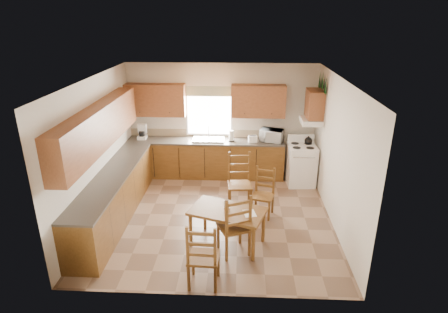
{
  "coord_description": "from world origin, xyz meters",
  "views": [
    {
      "loc": [
        0.47,
        -6.51,
        3.8
      ],
      "look_at": [
        0.15,
        0.3,
        1.15
      ],
      "focal_mm": 30.0,
      "sensor_mm": 36.0,
      "label": 1
    }
  ],
  "objects_px": {
    "stove": "(301,165)",
    "chair_far_left": "(240,182)",
    "dining_table": "(227,227)",
    "chair_near_left": "(203,253)",
    "microwave": "(272,135)",
    "chair_far_right": "(263,193)",
    "chair_near_right": "(234,223)"
  },
  "relations": [
    {
      "from": "stove",
      "to": "dining_table",
      "type": "height_order",
      "value": "stove"
    },
    {
      "from": "chair_near_left",
      "to": "chair_far_left",
      "type": "bearing_deg",
      "value": -99.05
    },
    {
      "from": "chair_near_right",
      "to": "microwave",
      "type": "bearing_deg",
      "value": -128.49
    },
    {
      "from": "dining_table",
      "to": "chair_near_left",
      "type": "bearing_deg",
      "value": -87.55
    },
    {
      "from": "chair_far_left",
      "to": "chair_far_right",
      "type": "distance_m",
      "value": 0.56
    },
    {
      "from": "dining_table",
      "to": "chair_near_left",
      "type": "xyz_separation_m",
      "value": [
        -0.31,
        -1.04,
        0.2
      ]
    },
    {
      "from": "stove",
      "to": "microwave",
      "type": "distance_m",
      "value": 0.98
    },
    {
      "from": "chair_near_left",
      "to": "chair_far_left",
      "type": "xyz_separation_m",
      "value": [
        0.51,
        2.38,
        0.04
      ]
    },
    {
      "from": "chair_near_left",
      "to": "chair_near_right",
      "type": "relative_size",
      "value": 0.96
    },
    {
      "from": "chair_near_right",
      "to": "chair_near_left",
      "type": "bearing_deg",
      "value": 38.52
    },
    {
      "from": "stove",
      "to": "dining_table",
      "type": "relative_size",
      "value": 0.75
    },
    {
      "from": "microwave",
      "to": "chair_near_right",
      "type": "height_order",
      "value": "microwave"
    },
    {
      "from": "stove",
      "to": "chair_far_left",
      "type": "bearing_deg",
      "value": -142.71
    },
    {
      "from": "dining_table",
      "to": "chair_near_right",
      "type": "relative_size",
      "value": 1.12
    },
    {
      "from": "stove",
      "to": "chair_near_left",
      "type": "relative_size",
      "value": 0.87
    },
    {
      "from": "microwave",
      "to": "dining_table",
      "type": "distance_m",
      "value": 3.13
    },
    {
      "from": "stove",
      "to": "chair_far_right",
      "type": "height_order",
      "value": "chair_far_right"
    },
    {
      "from": "microwave",
      "to": "chair_near_left",
      "type": "height_order",
      "value": "microwave"
    },
    {
      "from": "microwave",
      "to": "chair_far_right",
      "type": "relative_size",
      "value": 0.5
    },
    {
      "from": "stove",
      "to": "chair_far_right",
      "type": "xyz_separation_m",
      "value": [
        -0.96,
        -1.53,
        0.02
      ]
    },
    {
      "from": "dining_table",
      "to": "chair_near_left",
      "type": "distance_m",
      "value": 1.1
    },
    {
      "from": "chair_far_right",
      "to": "microwave",
      "type": "bearing_deg",
      "value": 98.08
    },
    {
      "from": "stove",
      "to": "chair_near_left",
      "type": "bearing_deg",
      "value": -121.27
    },
    {
      "from": "chair_near_left",
      "to": "chair_far_left",
      "type": "distance_m",
      "value": 2.44
    },
    {
      "from": "dining_table",
      "to": "chair_near_left",
      "type": "relative_size",
      "value": 1.17
    },
    {
      "from": "microwave",
      "to": "dining_table",
      "type": "bearing_deg",
      "value": -89.05
    },
    {
      "from": "microwave",
      "to": "chair_far_right",
      "type": "distance_m",
      "value": 1.99
    },
    {
      "from": "stove",
      "to": "chair_far_left",
      "type": "distance_m",
      "value": 1.86
    },
    {
      "from": "microwave",
      "to": "chair_far_left",
      "type": "distance_m",
      "value": 1.79
    },
    {
      "from": "chair_near_left",
      "to": "chair_far_left",
      "type": "height_order",
      "value": "chair_far_left"
    },
    {
      "from": "stove",
      "to": "chair_near_right",
      "type": "relative_size",
      "value": 0.83
    },
    {
      "from": "stove",
      "to": "chair_near_right",
      "type": "xyz_separation_m",
      "value": [
        -1.5,
        -2.78,
        0.09
      ]
    }
  ]
}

